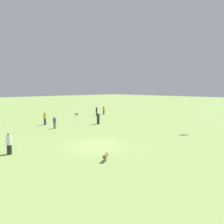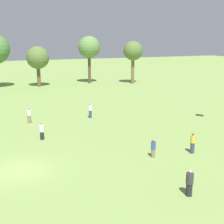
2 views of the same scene
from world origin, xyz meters
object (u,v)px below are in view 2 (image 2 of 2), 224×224
Objects in this scene: person_4 at (90,111)px; person_11 at (193,143)px; person_10 at (153,148)px; person_5 at (29,116)px; person_8 at (189,183)px; person_7 at (42,131)px.

person_4 is 15.51m from person_11.
person_10 is 0.88× the size of person_11.
person_4 is at bearing -140.74° from person_5.
person_8 is at bearing 149.68° from person_5.
person_4 reaches higher than person_8.
person_5 reaches higher than person_10.
person_4 is 9.43m from person_7.
person_8 is at bearing -11.48° from person_4.
person_5 is at bearing -152.56° from person_10.
person_8 is 7.75m from person_11.
person_11 is at bearing -127.17° from person_7.
person_11 is (11.23, -8.78, 0.04)m from person_7.
person_7 is at bearing -8.23° from person_11.
person_7 is 16.17m from person_8.
person_5 is at bearing -102.71° from person_4.
person_4 is 1.06× the size of person_8.
person_10 is (1.21, 6.52, -0.07)m from person_8.
person_8 is at bearing -10.87° from person_10.
person_11 is at bearing 5.28° from person_8.
person_10 is at bearing -136.70° from person_7.
person_4 is 14.51m from person_10.
person_8 is 0.96× the size of person_11.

